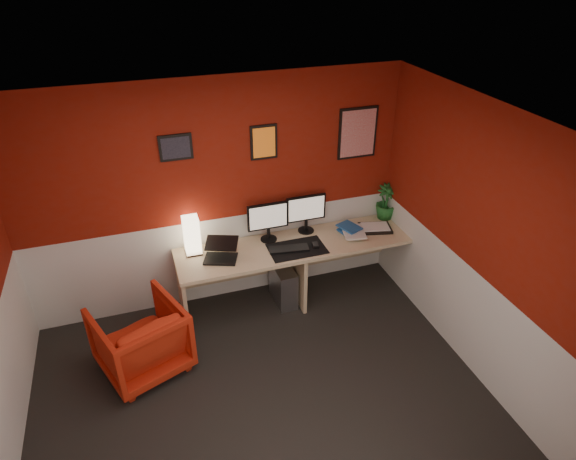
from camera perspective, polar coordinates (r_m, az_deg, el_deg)
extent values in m
cube|color=black|center=(4.65, -2.47, -19.89)|extent=(4.00, 3.50, 0.01)
cube|color=white|center=(3.16, -3.48, 10.43)|extent=(4.00, 3.50, 0.01)
cube|color=maroon|center=(5.23, -8.17, 3.72)|extent=(4.00, 0.01, 2.50)
cube|color=maroon|center=(4.61, 21.78, -2.29)|extent=(0.01, 3.50, 2.50)
cube|color=silver|center=(5.60, -7.61, -3.17)|extent=(4.00, 0.01, 1.00)
cube|color=silver|center=(5.03, 20.10, -9.51)|extent=(0.01, 3.50, 1.00)
cube|color=#CFB185|center=(5.56, 0.99, -4.81)|extent=(2.60, 0.65, 0.73)
cube|color=#FFE5B2|center=(5.20, -10.97, -0.73)|extent=(0.16, 0.16, 0.40)
cube|color=black|center=(5.09, -7.82, -2.35)|extent=(0.39, 0.33, 0.22)
cube|color=black|center=(5.29, -2.29, 1.56)|extent=(0.45, 0.06, 0.58)
cube|color=black|center=(5.45, 2.13, 2.51)|extent=(0.45, 0.06, 0.58)
cube|color=black|center=(5.27, 1.04, -2.16)|extent=(0.60, 0.38, 0.01)
cube|color=black|center=(5.25, 0.09, -2.16)|extent=(0.44, 0.20, 0.02)
cube|color=black|center=(5.31, 3.15, -1.75)|extent=(0.08, 0.11, 0.03)
imported|color=#205596|center=(5.53, 6.39, -0.59)|extent=(0.26, 0.31, 0.03)
imported|color=silver|center=(5.52, 6.35, -0.29)|extent=(0.30, 0.37, 0.02)
imported|color=#205596|center=(5.52, 6.35, 0.00)|extent=(0.27, 0.30, 0.02)
cube|color=black|center=(5.70, 9.98, 0.20)|extent=(0.40, 0.33, 0.03)
imported|color=#19591E|center=(5.87, 11.18, 3.18)|extent=(0.25, 0.25, 0.42)
cube|color=#99999E|center=(5.61, -0.57, -6.21)|extent=(0.21, 0.45, 0.45)
imported|color=red|center=(4.94, -16.56, -11.90)|extent=(0.97, 0.98, 0.69)
cube|color=black|center=(4.93, -12.77, 9.23)|extent=(0.32, 0.02, 0.26)
cube|color=orange|center=(5.10, -2.79, 10.04)|extent=(0.28, 0.02, 0.36)
cube|color=red|center=(5.46, 8.00, 10.97)|extent=(0.44, 0.02, 0.56)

